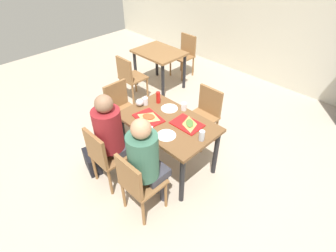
{
  "coord_description": "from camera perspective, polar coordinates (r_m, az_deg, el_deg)",
  "views": [
    {
      "loc": [
        1.83,
        -1.84,
        2.68
      ],
      "look_at": [
        0.0,
        0.0,
        0.66
      ],
      "focal_mm": 28.43,
      "sensor_mm": 36.0,
      "label": 1
    }
  ],
  "objects": [
    {
      "name": "handbag",
      "position": [
        3.7,
        -15.91,
        -7.26
      ],
      "size": [
        0.35,
        0.24,
        0.28
      ],
      "primitive_type": "cube",
      "rotation": [
        0.0,
        0.0,
        -0.28
      ],
      "color": "black",
      "rests_on": "ground_plane"
    },
    {
      "name": "paper_plate_center",
      "position": [
        3.46,
        0.31,
        3.79
      ],
      "size": [
        0.22,
        0.22,
        0.01
      ],
      "primitive_type": "cylinder",
      "color": "white",
      "rests_on": "main_table"
    },
    {
      "name": "person_in_brown_jacket",
      "position": [
        2.76,
        -4.72,
        -7.03
      ],
      "size": [
        0.32,
        0.42,
        1.25
      ],
      "color": "#383842",
      "rests_on": "ground_plane"
    },
    {
      "name": "chair_far_side",
      "position": [
        3.86,
        7.99,
        2.95
      ],
      "size": [
        0.4,
        0.4,
        0.84
      ],
      "color": "olive",
      "rests_on": "ground_plane"
    },
    {
      "name": "background_table",
      "position": [
        5.21,
        -1.88,
        14.46
      ],
      "size": [
        0.9,
        0.7,
        0.73
      ],
      "color": "olive",
      "rests_on": "ground_plane"
    },
    {
      "name": "ground_plane",
      "position": [
        3.74,
        0.0,
        -8.14
      ],
      "size": [
        10.0,
        10.0,
        0.02
      ],
      "primitive_type": "cube",
      "color": "#B7A893"
    },
    {
      "name": "pizza_slice_b",
      "position": [
        3.18,
        4.66,
        0.54
      ],
      "size": [
        0.26,
        0.26,
        0.02
      ],
      "color": "tan",
      "rests_on": "tray_red_far"
    },
    {
      "name": "soda_can",
      "position": [
        2.96,
        7.26,
        -2.04
      ],
      "size": [
        0.07,
        0.07,
        0.12
      ],
      "primitive_type": "cylinder",
      "color": "#B7BCC6",
      "rests_on": "main_table"
    },
    {
      "name": "paper_plate_near_edge",
      "position": [
        3.03,
        -0.35,
        -2.02
      ],
      "size": [
        0.22,
        0.22,
        0.01
      ],
      "primitive_type": "cylinder",
      "color": "white",
      "rests_on": "main_table"
    },
    {
      "name": "plastic_cup_a",
      "position": [
        3.42,
        3.43,
        4.18
      ],
      "size": [
        0.07,
        0.07,
        0.1
      ],
      "primitive_type": "cylinder",
      "color": "white",
      "rests_on": "main_table"
    },
    {
      "name": "back_wall",
      "position": [
        5.51,
        25.99,
        21.03
      ],
      "size": [
        10.0,
        0.1,
        2.8
      ],
      "primitive_type": "cube",
      "color": "beige",
      "rests_on": "ground_plane"
    },
    {
      "name": "condiment_bottle",
      "position": [
        3.55,
        -2.11,
        6.14
      ],
      "size": [
        0.06,
        0.06,
        0.16
      ],
      "primitive_type": "cylinder",
      "color": "red",
      "rests_on": "main_table"
    },
    {
      "name": "person_in_red",
      "position": [
        3.13,
        -11.98,
        -1.45
      ],
      "size": [
        0.32,
        0.42,
        1.25
      ],
      "color": "#383842",
      "rests_on": "ground_plane"
    },
    {
      "name": "background_chair_far",
      "position": [
        5.74,
        3.64,
        15.44
      ],
      "size": [
        0.4,
        0.4,
        0.84
      ],
      "color": "olive",
      "rests_on": "ground_plane"
    },
    {
      "name": "plastic_cup_b",
      "position": [
        3.02,
        -3.87,
        -1.04
      ],
      "size": [
        0.07,
        0.07,
        0.1
      ],
      "primitive_type": "cylinder",
      "color": "white",
      "rests_on": "main_table"
    },
    {
      "name": "background_chair_near",
      "position": [
        4.83,
        -8.26,
        10.59
      ],
      "size": [
        0.4,
        0.4,
        0.84
      ],
      "color": "olive",
      "rests_on": "ground_plane"
    },
    {
      "name": "main_table",
      "position": [
        3.3,
        0.0,
        -0.36
      ],
      "size": [
        1.19,
        0.75,
        0.73
      ],
      "color": "brown",
      "rests_on": "ground_plane"
    },
    {
      "name": "pizza_slice_a",
      "position": [
        3.28,
        -4.17,
        1.97
      ],
      "size": [
        0.27,
        0.24,
        0.02
      ],
      "color": "#DBAD60",
      "rests_on": "tray_red_near"
    },
    {
      "name": "plastic_cup_c",
      "position": [
        3.54,
        -4.88,
        5.33
      ],
      "size": [
        0.07,
        0.07,
        0.1
      ],
      "primitive_type": "cylinder",
      "color": "white",
      "rests_on": "main_table"
    },
    {
      "name": "chair_left_end",
      "position": [
        4.01,
        -10.03,
        4.18
      ],
      "size": [
        0.4,
        0.4,
        0.84
      ],
      "color": "olive",
      "rests_on": "ground_plane"
    },
    {
      "name": "chair_near_right",
      "position": [
        2.88,
        -6.59,
        -11.88
      ],
      "size": [
        0.4,
        0.4,
        0.84
      ],
      "color": "olive",
      "rests_on": "ground_plane"
    },
    {
      "name": "chair_near_left",
      "position": [
        3.24,
        -13.43,
        -5.93
      ],
      "size": [
        0.4,
        0.4,
        0.84
      ],
      "color": "olive",
      "rests_on": "ground_plane"
    },
    {
      "name": "tray_red_near",
      "position": [
        3.29,
        -4.2,
        1.7
      ],
      "size": [
        0.39,
        0.31,
        0.02
      ],
      "primitive_type": "cube",
      "rotation": [
        0.0,
        0.0,
        -0.15
      ],
      "color": "red",
      "rests_on": "main_table"
    },
    {
      "name": "foil_bundle",
      "position": [
        3.52,
        -6.12,
        5.04
      ],
      "size": [
        0.1,
        0.1,
        0.1
      ],
      "primitive_type": "sphere",
      "color": "silver",
      "rests_on": "main_table"
    },
    {
      "name": "tray_red_far",
      "position": [
        3.19,
        4.09,
        0.41
      ],
      "size": [
        0.37,
        0.27,
        0.02
      ],
      "primitive_type": "cube",
      "rotation": [
        0.0,
        0.0,
        0.02
      ],
      "color": "red",
      "rests_on": "main_table"
    }
  ]
}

